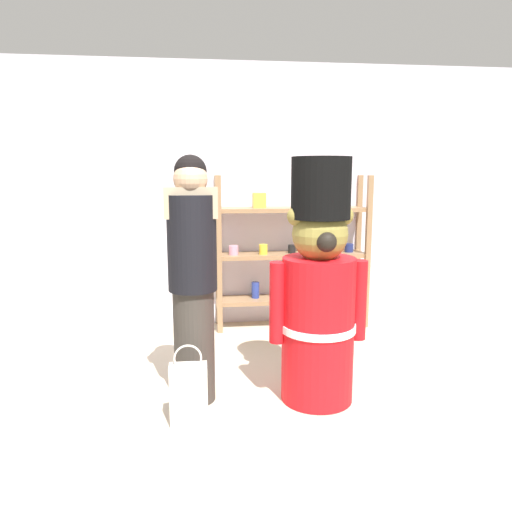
{
  "coord_description": "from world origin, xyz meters",
  "views": [
    {
      "loc": [
        -0.27,
        -2.66,
        1.54
      ],
      "look_at": [
        0.1,
        0.41,
        1.0
      ],
      "focal_mm": 33.59,
      "sensor_mm": 36.0,
      "label": 1
    }
  ],
  "objects_px": {
    "teddy_bear_guard": "(319,293)",
    "shopping_bag": "(189,393)",
    "merchandise_shelf": "(292,251)",
    "person_shopper": "(193,275)"
  },
  "relations": [
    {
      "from": "teddy_bear_guard",
      "to": "person_shopper",
      "type": "distance_m",
      "value": 0.84
    },
    {
      "from": "merchandise_shelf",
      "to": "shopping_bag",
      "type": "distance_m",
      "value": 2.18
    },
    {
      "from": "merchandise_shelf",
      "to": "teddy_bear_guard",
      "type": "distance_m",
      "value": 1.62
    },
    {
      "from": "person_shopper",
      "to": "shopping_bag",
      "type": "height_order",
      "value": "person_shopper"
    },
    {
      "from": "person_shopper",
      "to": "shopping_bag",
      "type": "bearing_deg",
      "value": -96.33
    },
    {
      "from": "teddy_bear_guard",
      "to": "shopping_bag",
      "type": "height_order",
      "value": "teddy_bear_guard"
    },
    {
      "from": "teddy_bear_guard",
      "to": "shopping_bag",
      "type": "relative_size",
      "value": 3.19
    },
    {
      "from": "shopping_bag",
      "to": "teddy_bear_guard",
      "type": "bearing_deg",
      "value": 15.5
    },
    {
      "from": "teddy_bear_guard",
      "to": "shopping_bag",
      "type": "xyz_separation_m",
      "value": [
        -0.87,
        -0.24,
        -0.54
      ]
    },
    {
      "from": "merchandise_shelf",
      "to": "shopping_bag",
      "type": "relative_size",
      "value": 2.95
    }
  ]
}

